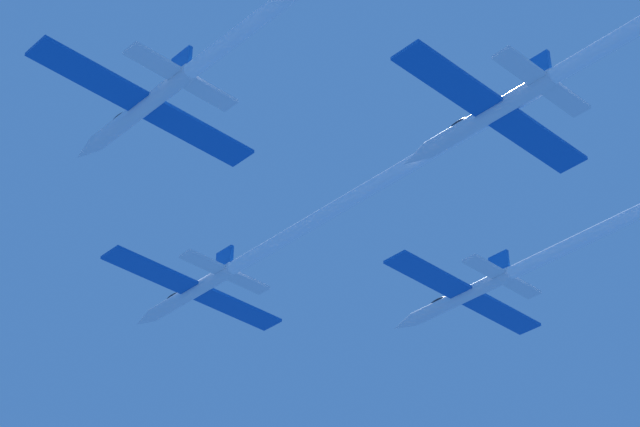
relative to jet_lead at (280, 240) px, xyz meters
name	(u,v)px	position (x,y,z in m)	size (l,w,h in m)	color
jet_lead	(280,240)	(0.00, 0.00, 0.00)	(17.77, 45.82, 2.94)	silver
jet_left_wing	(254,22)	(-17.36, -16.73, 0.85)	(17.77, 47.05, 2.94)	silver
jet_right_wing	(583,238)	(16.95, -16.96, -0.22)	(17.77, 48.87, 2.94)	silver
jet_slot	(634,29)	(-1.08, -33.80, -0.75)	(17.77, 46.34, 2.94)	silver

